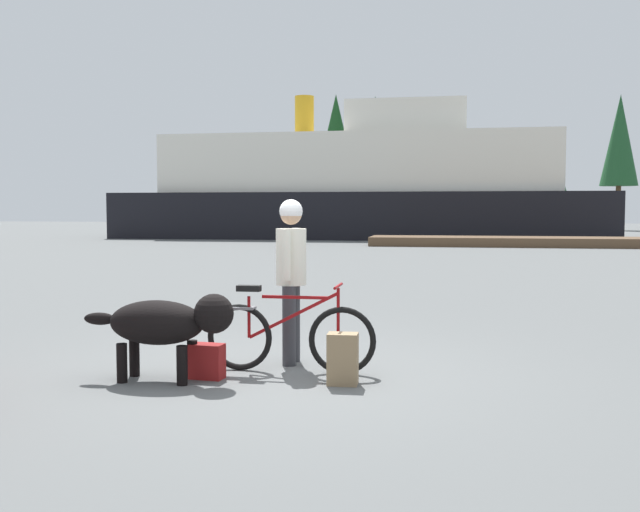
% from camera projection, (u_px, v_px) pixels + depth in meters
% --- Properties ---
extents(ground_plane, '(160.00, 160.00, 0.00)m').
position_uv_depth(ground_plane, '(270.00, 374.00, 7.21)').
color(ground_plane, '#595B5B').
extents(bicycle, '(1.72, 0.44, 0.89)m').
position_uv_depth(bicycle, '(289.00, 336.00, 7.25)').
color(bicycle, black).
rests_on(bicycle, ground_plane).
extents(person_cyclist, '(0.32, 0.53, 1.73)m').
position_uv_depth(person_cyclist, '(291.00, 265.00, 7.63)').
color(person_cyclist, '#333338').
rests_on(person_cyclist, ground_plane).
extents(dog, '(1.50, 0.50, 0.84)m').
position_uv_depth(dog, '(167.00, 323.00, 6.87)').
color(dog, black).
rests_on(dog, ground_plane).
extents(backpack, '(0.29, 0.21, 0.48)m').
position_uv_depth(backpack, '(343.00, 359.00, 6.75)').
color(backpack, '#8C7251').
rests_on(backpack, ground_plane).
extents(handbag_pannier, '(0.34, 0.21, 0.34)m').
position_uv_depth(handbag_pannier, '(207.00, 361.00, 6.99)').
color(handbag_pannier, maroon).
rests_on(handbag_pannier, ground_plane).
extents(dock_pier, '(14.41, 2.82, 0.40)m').
position_uv_depth(dock_pier, '(536.00, 242.00, 31.77)').
color(dock_pier, brown).
rests_on(dock_pier, ground_plane).
extents(ferry_boat, '(26.89, 8.64, 8.12)m').
position_uv_depth(ferry_boat, '(362.00, 189.00, 41.56)').
color(ferry_boat, black).
rests_on(ferry_boat, ground_plane).
extents(pine_tree_far_left, '(4.35, 4.35, 11.40)m').
position_uv_depth(pine_tree_far_left, '(336.00, 149.00, 62.08)').
color(pine_tree_far_left, '#4C331E').
rests_on(pine_tree_far_left, ground_plane).
extents(pine_tree_center, '(3.48, 3.48, 10.84)m').
position_uv_depth(pine_tree_center, '(375.00, 146.00, 59.52)').
color(pine_tree_center, '#4C331E').
rests_on(pine_tree_center, ground_plane).
extents(pine_tree_far_right, '(2.82, 2.82, 10.37)m').
position_uv_depth(pine_tree_far_right, '(620.00, 141.00, 55.51)').
color(pine_tree_far_right, '#4C331E').
rests_on(pine_tree_far_right, ground_plane).
extents(pine_tree_mid_back, '(3.66, 3.66, 8.26)m').
position_uv_depth(pine_tree_mid_back, '(549.00, 169.00, 64.81)').
color(pine_tree_mid_back, '#4C331E').
rests_on(pine_tree_mid_back, ground_plane).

